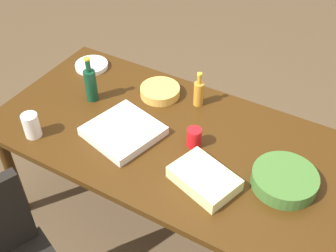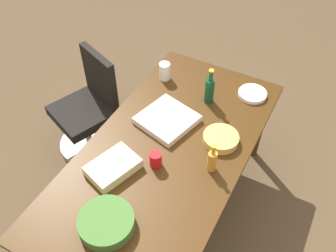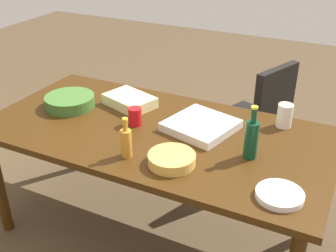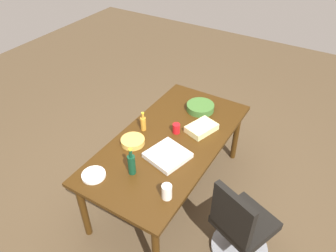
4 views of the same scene
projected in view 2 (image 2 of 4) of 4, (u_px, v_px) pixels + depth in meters
name	position (u px, v px, depth m)	size (l,w,h in m)	color
ground_plane	(166.00, 211.00, 3.06)	(10.00, 10.00, 0.00)	brown
conference_table	(166.00, 157.00, 2.55)	(2.05, 1.03, 0.79)	#3C230A
office_chair	(89.00, 115.00, 3.32)	(0.62, 0.62, 0.96)	gray
chip_bowl	(221.00, 139.00, 2.52)	(0.25, 0.25, 0.06)	gold
dressing_bottle	(212.00, 160.00, 2.32)	(0.07, 0.07, 0.23)	#C6872A
salad_bowl	(106.00, 222.00, 2.07)	(0.32, 0.32, 0.08)	#3E6B2C
mayo_jar	(165.00, 71.00, 2.97)	(0.09, 0.09, 0.14)	white
pizza_box	(167.00, 119.00, 2.65)	(0.36, 0.36, 0.05)	silver
paper_plate_stack	(252.00, 94.00, 2.86)	(0.22, 0.22, 0.03)	white
red_solo_cup	(156.00, 159.00, 2.36)	(0.08, 0.08, 0.11)	red
sheet_cake	(113.00, 167.00, 2.35)	(0.32, 0.22, 0.07)	beige
wine_bottle	(209.00, 90.00, 2.75)	(0.09, 0.09, 0.30)	#0F3D25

